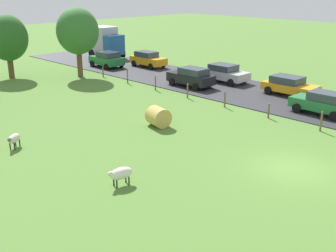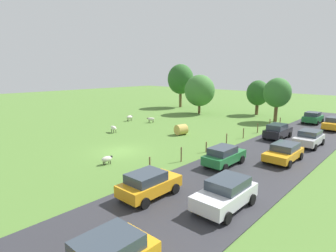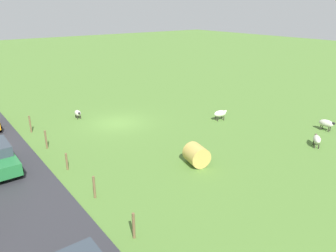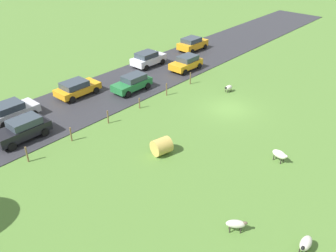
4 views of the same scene
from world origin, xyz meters
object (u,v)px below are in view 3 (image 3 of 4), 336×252
object	(u,v)px
sheep_2	(78,113)
hay_bale_0	(197,155)
sheep_3	(326,123)
sheep_0	(220,114)
sheep_1	(317,139)

from	to	relation	value
sheep_2	hay_bale_0	distance (m)	12.50
sheep_2	sheep_3	distance (m)	19.68
sheep_0	sheep_1	bearing A→B (deg)	99.45
sheep_2	sheep_3	size ratio (longest dim) A/B	0.87
sheep_3	sheep_2	bearing A→B (deg)	-45.27
sheep_0	hay_bale_0	xyz separation A→B (m)	(6.86, 4.79, 0.04)
sheep_1	sheep_3	xyz separation A→B (m)	(-3.41, -1.19, 0.04)
sheep_0	sheep_2	bearing A→B (deg)	-39.29
sheep_0	sheep_3	size ratio (longest dim) A/B	1.04
sheep_0	hay_bale_0	distance (m)	8.37
sheep_1	sheep_3	distance (m)	3.61
hay_bale_0	sheep_0	bearing A→B (deg)	-145.09
hay_bale_0	sheep_1	bearing A→B (deg)	160.50
sheep_1	hay_bale_0	distance (m)	8.63
sheep_3	hay_bale_0	distance (m)	11.67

